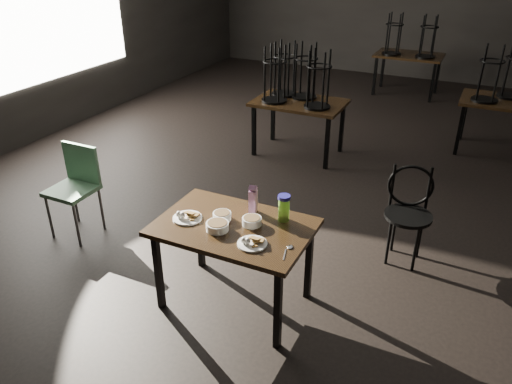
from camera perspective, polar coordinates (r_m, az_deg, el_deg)
The scene contains 14 objects.
main_table at distance 3.91m, azimuth -2.55°, elevation -4.78°, with size 1.20×0.80×0.75m.
plate_left at distance 3.97m, azimuth -7.91°, elevation -2.79°, with size 0.23×0.23×0.08m.
plate_right at distance 3.62m, azimuth -0.48°, elevation -5.77°, with size 0.22×0.22×0.07m.
bowl_near at distance 3.93m, azimuth -3.90°, elevation -2.71°, with size 0.15×0.15×0.06m.
bowl_far at distance 3.85m, azimuth -0.48°, elevation -3.32°, with size 0.15×0.15×0.06m.
bowl_big at distance 3.80m, azimuth -4.43°, elevation -3.88°, with size 0.18×0.18×0.06m.
juice_carton at distance 3.99m, azimuth -0.34°, elevation -0.88°, with size 0.07×0.07×0.24m.
water_bottle at distance 3.88m, azimuth 3.21°, elevation -1.79°, with size 0.10×0.10×0.22m.
spoon at distance 3.60m, azimuth 3.82°, elevation -6.41°, with size 0.05×0.20×0.01m.
bentwood_chair at distance 4.75m, azimuth 17.05°, elevation -1.63°, with size 0.46×0.45×0.90m.
school_chair at distance 5.28m, azimuth -19.91°, elevation 1.08°, with size 0.42×0.42×0.91m.
bg_table_left at distance 6.79m, azimuth 4.78°, elevation 10.74°, with size 1.20×0.80×1.48m.
bg_table_right at distance 7.56m, azimuth 26.96°, elevation 9.45°, with size 1.20×0.80×1.48m.
bg_table_far at distance 9.91m, azimuth 17.09°, elevation 14.79°, with size 1.20×0.80×1.48m.
Camera 1 is at (0.95, -4.93, 2.77)m, focal length 35.00 mm.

